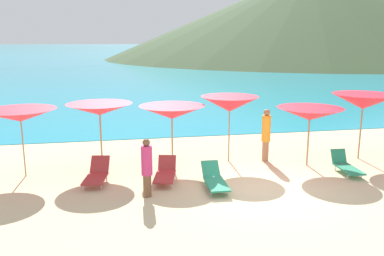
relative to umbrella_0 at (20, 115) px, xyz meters
name	(u,v)px	position (x,y,z in m)	size (l,w,h in m)	color
ground_plane	(195,124)	(7.00, 7.59, -2.12)	(50.00, 100.00, 0.30)	beige
ocean_water	(122,48)	(7.00, 224.23, -1.96)	(650.00, 440.00, 0.02)	teal
headland_hill	(309,15)	(48.56, 78.73, 8.07)	(96.10, 96.10, 20.07)	#384C2D
umbrella_0	(20,115)	(0.00, 0.00, 0.00)	(2.36, 2.36, 2.17)	#9E7F59
umbrella_1	(100,109)	(2.39, 0.38, 0.05)	(2.17, 2.17, 2.22)	#9E7F59
umbrella_2	(172,112)	(4.76, 0.16, -0.09)	(2.39, 2.39, 2.11)	#9E7F59
umbrella_3	(230,104)	(6.83, 0.37, 0.10)	(2.07, 2.07, 2.34)	#9E7F59
umbrella_4	(310,114)	(9.37, -0.60, -0.17)	(2.29, 2.29, 2.02)	#9E7F59
umbrella_5	(363,102)	(11.60, -0.21, 0.14)	(2.35, 2.35, 2.38)	#9E7F59
lounge_chair_0	(165,173)	(4.33, -1.32, -1.70)	(0.90, 1.57, 0.66)	#A53333
lounge_chair_1	(97,174)	(2.27, -1.08, -1.68)	(0.84, 1.56, 0.67)	#A53333
lounge_chair_2	(346,165)	(10.24, -1.60, -1.72)	(0.61, 1.49, 0.64)	#268C66
lounge_chair_3	(214,179)	(5.69, -2.10, -1.72)	(0.61, 1.75, 0.59)	#268C66
beachgoer_0	(147,166)	(3.69, -2.46, -1.09)	(0.30, 0.30, 1.65)	brown
beachgoer_1	(266,133)	(8.12, 0.15, -0.95)	(0.31, 0.31, 1.88)	#A3704C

